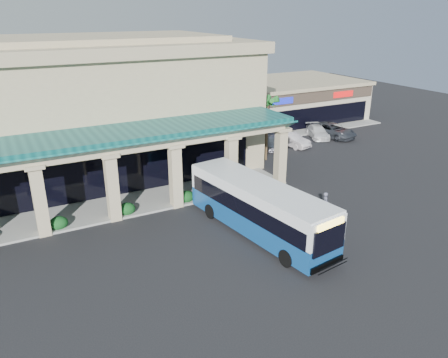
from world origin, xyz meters
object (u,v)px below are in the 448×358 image
pedestrian (325,204)px  transit_bus (259,209)px  car_red (317,132)px  car_silver (273,142)px  car_white (291,140)px  car_gray (332,130)px

pedestrian → transit_bus: bearing=113.9°
transit_bus → pedestrian: transit_bus is taller
car_red → pedestrian: bearing=-106.2°
car_silver → car_red: 6.78m
car_white → car_gray: 6.18m
transit_bus → pedestrian: bearing=-7.9°
car_red → car_gray: (1.54, -0.61, 0.13)m
transit_bus → car_white: (13.18, 14.41, -0.95)m
car_silver → car_white: 2.12m
car_silver → car_red: size_ratio=0.92×
transit_bus → car_gray: bearing=30.3°
transit_bus → car_red: size_ratio=2.67×
car_silver → car_white: (2.11, -0.26, 0.02)m
car_gray → pedestrian: bearing=-143.6°
car_red → car_silver: bearing=-149.2°
car_silver → car_red: bearing=33.1°
car_silver → car_gray: car_gray is taller
pedestrian → car_silver: pedestrian is taller
transit_bus → car_white: transit_bus is taller
transit_bus → pedestrian: 5.52m
car_white → car_silver: bearing=160.2°
car_silver → car_white: size_ratio=0.94×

